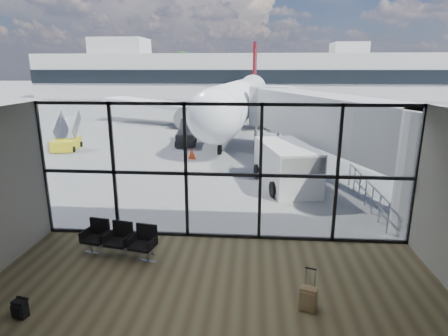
# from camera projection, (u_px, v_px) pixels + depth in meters

# --- Properties ---
(ground) EXTENTS (220.00, 220.00, 0.00)m
(ground) POSITION_uv_depth(u_px,v_px,m) (247.00, 110.00, 51.10)
(ground) COLOR slate
(ground) RESTS_ON ground
(lounge_shell) EXTENTS (12.02, 8.01, 4.51)m
(lounge_shell) POSITION_uv_depth(u_px,v_px,m) (202.00, 220.00, 7.28)
(lounge_shell) COLOR brown
(lounge_shell) RESTS_ON ground
(glass_curtain_wall) EXTENTS (12.10, 0.12, 4.50)m
(glass_curtain_wall) POSITION_uv_depth(u_px,v_px,m) (223.00, 173.00, 12.01)
(glass_curtain_wall) COLOR white
(glass_curtain_wall) RESTS_ON ground
(jet_bridge) EXTENTS (8.00, 16.50, 4.33)m
(jet_bridge) POSITION_uv_depth(u_px,v_px,m) (335.00, 126.00, 18.30)
(jet_bridge) COLOR gray
(jet_bridge) RESTS_ON ground
(apron_railing) EXTENTS (0.06, 5.46, 1.11)m
(apron_railing) POSITION_uv_depth(u_px,v_px,m) (366.00, 189.00, 15.34)
(apron_railing) COLOR gray
(apron_railing) RESTS_ON ground
(far_terminal) EXTENTS (80.00, 12.20, 11.00)m
(far_terminal) POSITION_uv_depth(u_px,v_px,m) (247.00, 75.00, 71.21)
(far_terminal) COLOR silver
(far_terminal) RESTS_ON ground
(tree_0) EXTENTS (4.95, 4.95, 7.12)m
(tree_0) POSITION_uv_depth(u_px,v_px,m) (51.00, 72.00, 84.22)
(tree_0) COLOR #382619
(tree_0) RESTS_ON ground
(tree_1) EXTENTS (5.61, 5.61, 8.07)m
(tree_1) POSITION_uv_depth(u_px,v_px,m) (76.00, 69.00, 83.59)
(tree_1) COLOR #382619
(tree_1) RESTS_ON ground
(tree_2) EXTENTS (6.27, 6.27, 9.03)m
(tree_2) POSITION_uv_depth(u_px,v_px,m) (102.00, 66.00, 82.96)
(tree_2) COLOR #382619
(tree_2) RESTS_ON ground
(tree_3) EXTENTS (4.95, 4.95, 7.12)m
(tree_3) POSITION_uv_depth(u_px,v_px,m) (129.00, 72.00, 82.81)
(tree_3) COLOR #382619
(tree_3) RESTS_ON ground
(tree_4) EXTENTS (5.61, 5.61, 8.07)m
(tree_4) POSITION_uv_depth(u_px,v_px,m) (155.00, 69.00, 82.18)
(tree_4) COLOR #382619
(tree_4) RESTS_ON ground
(tree_5) EXTENTS (6.27, 6.27, 9.03)m
(tree_5) POSITION_uv_depth(u_px,v_px,m) (182.00, 66.00, 81.55)
(tree_5) COLOR #382619
(tree_5) RESTS_ON ground
(seating_row) EXTENTS (2.34, 1.08, 1.04)m
(seating_row) POSITION_uv_depth(u_px,v_px,m) (120.00, 238.00, 11.25)
(seating_row) COLOR gray
(seating_row) RESTS_ON ground
(backpack) EXTENTS (0.35, 0.33, 0.47)m
(backpack) POSITION_uv_depth(u_px,v_px,m) (20.00, 309.00, 8.48)
(backpack) COLOR black
(backpack) RESTS_ON ground
(suitcase) EXTENTS (0.44, 0.37, 1.05)m
(suitcase) POSITION_uv_depth(u_px,v_px,m) (308.00, 299.00, 8.70)
(suitcase) COLOR #927651
(suitcase) RESTS_ON ground
(airliner) EXTENTS (29.34, 34.05, 8.77)m
(airliner) POSITION_uv_depth(u_px,v_px,m) (242.00, 98.00, 36.41)
(airliner) COLOR white
(airliner) RESTS_ON ground
(service_van) EXTENTS (3.07, 4.99, 2.02)m
(service_van) POSITION_uv_depth(u_px,v_px,m) (287.00, 165.00, 17.72)
(service_van) COLOR silver
(service_van) RESTS_ON ground
(belt_loader) EXTENTS (1.70, 3.74, 1.67)m
(belt_loader) POSITION_uv_depth(u_px,v_px,m) (186.00, 137.00, 27.67)
(belt_loader) COLOR black
(belt_loader) RESTS_ON ground
(mobile_stairs) EXTENTS (1.97, 3.17, 2.10)m
(mobile_stairs) POSITION_uv_depth(u_px,v_px,m) (67.00, 142.00, 26.03)
(mobile_stairs) COLOR gold
(mobile_stairs) RESTS_ON ground
(traffic_cone_a) EXTENTS (0.47, 0.47, 0.67)m
(traffic_cone_a) POSITION_uv_depth(u_px,v_px,m) (192.00, 153.00, 23.49)
(traffic_cone_a) COLOR red
(traffic_cone_a) RESTS_ON ground
(traffic_cone_b) EXTENTS (0.42, 0.42, 0.60)m
(traffic_cone_b) POSITION_uv_depth(u_px,v_px,m) (272.00, 143.00, 27.01)
(traffic_cone_b) COLOR #FF640D
(traffic_cone_b) RESTS_ON ground
(traffic_cone_c) EXTENTS (0.41, 0.41, 0.59)m
(traffic_cone_c) POSITION_uv_depth(u_px,v_px,m) (283.00, 152.00, 24.19)
(traffic_cone_c) COLOR #D24B0B
(traffic_cone_c) RESTS_ON ground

